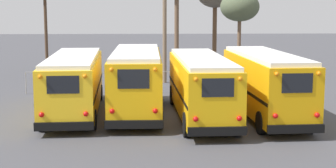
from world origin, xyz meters
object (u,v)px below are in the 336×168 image
object	(u,v)px
school_bus_0	(74,82)
utility_pole	(165,31)
school_bus_1	(136,80)
bare_tree_3	(240,7)
school_bus_2	(201,85)
school_bus_3	(265,83)

from	to	relation	value
school_bus_0	utility_pole	bearing A→B (deg)	65.25
school_bus_1	bare_tree_3	world-z (taller)	bare_tree_3
school_bus_2	school_bus_3	bearing A→B (deg)	1.10
school_bus_2	utility_pole	distance (m)	12.51
school_bus_3	utility_pole	world-z (taller)	utility_pole
school_bus_0	bare_tree_3	distance (m)	19.52
utility_pole	bare_tree_3	distance (m)	7.90
school_bus_0	school_bus_2	distance (m)	6.61
school_bus_1	utility_pole	xyz separation A→B (m)	(1.80, 11.09, 2.01)
school_bus_0	utility_pole	xyz separation A→B (m)	(5.04, 10.92, 2.15)
school_bus_1	school_bus_0	bearing A→B (deg)	177.08
school_bus_0	school_bus_2	bearing A→B (deg)	-11.56
school_bus_1	school_bus_3	bearing A→B (deg)	-9.61
utility_pole	bare_tree_3	size ratio (longest dim) A/B	1.09
school_bus_2	school_bus_1	bearing A→B (deg)	160.31
school_bus_1	school_bus_3	world-z (taller)	school_bus_1
school_bus_1	bare_tree_3	distance (m)	17.95
school_bus_0	utility_pole	distance (m)	12.22
utility_pole	bare_tree_3	world-z (taller)	utility_pole
school_bus_1	school_bus_3	distance (m)	6.57
utility_pole	school_bus_2	bearing A→B (deg)	-83.29
school_bus_0	utility_pole	world-z (taller)	utility_pole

